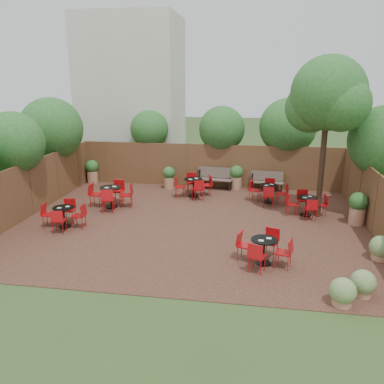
# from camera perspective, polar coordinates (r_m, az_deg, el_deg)

# --- Properties ---
(ground) EXTENTS (80.00, 80.00, 0.00)m
(ground) POSITION_cam_1_polar(r_m,az_deg,el_deg) (14.01, -0.03, -4.51)
(ground) COLOR #354F23
(ground) RESTS_ON ground
(courtyard_paving) EXTENTS (12.00, 10.00, 0.02)m
(courtyard_paving) POSITION_cam_1_polar(r_m,az_deg,el_deg) (14.00, -0.03, -4.47)
(courtyard_paving) COLOR #331A14
(courtyard_paving) RESTS_ON ground
(fence_back) EXTENTS (12.00, 0.08, 2.00)m
(fence_back) POSITION_cam_1_polar(r_m,az_deg,el_deg) (18.49, 2.47, 3.77)
(fence_back) COLOR brown
(fence_back) RESTS_ON ground
(fence_left) EXTENTS (0.08, 10.00, 2.00)m
(fence_left) POSITION_cam_1_polar(r_m,az_deg,el_deg) (15.77, -22.08, 0.46)
(fence_left) COLOR brown
(fence_left) RESTS_ON ground
(fence_right) EXTENTS (0.08, 10.00, 2.00)m
(fence_right) POSITION_cam_1_polar(r_m,az_deg,el_deg) (14.07, 24.87, -1.64)
(fence_right) COLOR brown
(fence_right) RESTS_ON ground
(neighbour_building) EXTENTS (5.00, 4.00, 8.00)m
(neighbour_building) POSITION_cam_1_polar(r_m,az_deg,el_deg) (21.99, -8.51, 13.44)
(neighbour_building) COLOR beige
(neighbour_building) RESTS_ON ground
(overhang_foliage) EXTENTS (15.81, 10.70, 2.69)m
(overhang_foliage) POSITION_cam_1_polar(r_m,az_deg,el_deg) (16.26, -3.01, 8.25)
(overhang_foliage) COLOR #215A1D
(overhang_foliage) RESTS_ON ground
(courtyard_tree) EXTENTS (2.72, 2.62, 5.67)m
(courtyard_tree) POSITION_cam_1_polar(r_m,az_deg,el_deg) (14.60, 18.86, 12.53)
(courtyard_tree) COLOR black
(courtyard_tree) RESTS_ON courtyard_paving
(park_bench_left) EXTENTS (1.62, 0.67, 0.98)m
(park_bench_left) POSITION_cam_1_polar(r_m,az_deg,el_deg) (18.21, 3.27, 2.02)
(park_bench_left) COLOR brown
(park_bench_left) RESTS_ON courtyard_paving
(park_bench_right) EXTENTS (1.47, 0.57, 0.89)m
(park_bench_right) POSITION_cam_1_polar(r_m,az_deg,el_deg) (18.13, 10.67, 1.56)
(park_bench_right) COLOR brown
(park_bench_right) RESTS_ON courtyard_paving
(bistro_tables) EXTENTS (9.72, 7.65, 0.94)m
(bistro_tables) POSITION_cam_1_polar(r_m,az_deg,el_deg) (14.77, 0.39, -1.53)
(bistro_tables) COLOR black
(bistro_tables) RESTS_ON courtyard_paving
(planters) EXTENTS (11.89, 4.54, 1.14)m
(planters) POSITION_cam_1_polar(r_m,az_deg,el_deg) (17.14, 2.03, 1.48)
(planters) COLOR #A06E50
(planters) RESTS_ON courtyard_paving
(low_shrubs) EXTENTS (2.13, 3.22, 0.69)m
(low_shrubs) POSITION_cam_1_polar(r_m,az_deg,el_deg) (10.86, 23.53, -10.29)
(low_shrubs) COLOR #A06E50
(low_shrubs) RESTS_ON courtyard_paving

